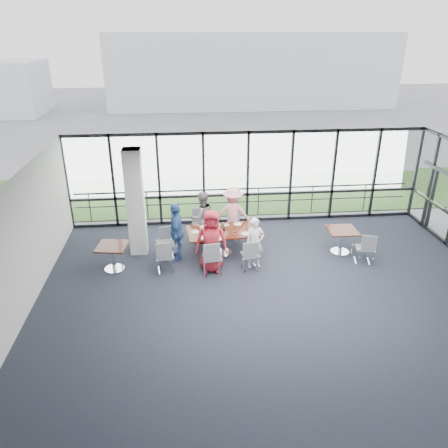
{
  "coord_description": "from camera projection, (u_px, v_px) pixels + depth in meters",
  "views": [
    {
      "loc": [
        -2.19,
        -9.06,
        6.23
      ],
      "look_at": [
        -1.07,
        2.34,
        1.1
      ],
      "focal_mm": 35.0,
      "sensor_mm": 36.0,
      "label": 1
    }
  ],
  "objects": [
    {
      "name": "exit_door",
      "position": [
        432.0,
        200.0,
        14.48
      ],
      "size": [
        0.12,
        1.6,
        2.1
      ],
      "primitive_type": "cube",
      "color": "black",
      "rests_on": "ground"
    },
    {
      "name": "chair_main_fl",
      "position": [
        200.0,
        226.0,
        13.92
      ],
      "size": [
        0.5,
        0.5,
        0.98
      ],
      "primitive_type": null,
      "rotation": [
        0.0,
        0.0,
        3.11
      ],
      "color": "gray",
      "rests_on": "ground"
    },
    {
      "name": "plate_end",
      "position": [
        195.0,
        232.0,
        12.86
      ],
      "size": [
        0.24,
        0.24,
        0.01
      ],
      "primitive_type": "cylinder",
      "color": "white",
      "rests_on": "main_table"
    },
    {
      "name": "menu_a",
      "position": [
        219.0,
        239.0,
        12.45
      ],
      "size": [
        0.33,
        0.28,
        0.0
      ],
      "primitive_type": "cube",
      "rotation": [
        0.0,
        0.0,
        0.34
      ],
      "color": "silver",
      "rests_on": "main_table"
    },
    {
      "name": "tumbler_c",
      "position": [
        225.0,
        225.0,
        13.15
      ],
      "size": [
        0.07,
        0.07,
        0.14
      ],
      "primitive_type": "cylinder",
      "color": "white",
      "rests_on": "main_table"
    },
    {
      "name": "plate_fr",
      "position": [
        238.0,
        224.0,
        13.39
      ],
      "size": [
        0.24,
        0.24,
        0.01
      ],
      "primitive_type": "cylinder",
      "color": "white",
      "rests_on": "main_table"
    },
    {
      "name": "floor",
      "position": [
        275.0,
        300.0,
        10.97
      ],
      "size": [
        12.0,
        10.0,
        0.02
      ],
      "primitive_type": "cube",
      "color": "#1F232E",
      "rests_on": "ground"
    },
    {
      "name": "curtain_wall_back",
      "position": [
        248.0,
        178.0,
        14.85
      ],
      "size": [
        12.0,
        0.1,
        3.2
      ],
      "primitive_type": "cube",
      "color": "white",
      "rests_on": "ground"
    },
    {
      "name": "tumbler_b",
      "position": [
        235.0,
        230.0,
        12.81
      ],
      "size": [
        0.07,
        0.07,
        0.14
      ],
      "primitive_type": "cylinder",
      "color": "white",
      "rests_on": "main_table"
    },
    {
      "name": "diner_near_right",
      "position": [
        255.0,
        243.0,
        12.22
      ],
      "size": [
        0.59,
        0.46,
        1.49
      ],
      "primitive_type": "imported",
      "rotation": [
        0.0,
        0.0,
        0.13
      ],
      "color": "silver",
      "rests_on": "ground"
    },
    {
      "name": "plate_nl",
      "position": [
        204.0,
        238.0,
        12.52
      ],
      "size": [
        0.26,
        0.26,
        0.01
      ],
      "primitive_type": "cylinder",
      "color": "white",
      "rests_on": "main_table"
    },
    {
      "name": "diner_end",
      "position": [
        176.0,
        232.0,
        12.61
      ],
      "size": [
        0.64,
        1.07,
        1.75
      ],
      "primitive_type": "imported",
      "rotation": [
        0.0,
        0.0,
        -1.65
      ],
      "color": "#2F5797",
      "rests_on": "ground"
    },
    {
      "name": "structural_column",
      "position": [
        136.0,
        203.0,
        12.72
      ],
      "size": [
        0.5,
        0.5,
        3.2
      ],
      "primitive_type": "cube",
      "color": "white",
      "rests_on": "ground"
    },
    {
      "name": "chair_main_end",
      "position": [
        170.0,
        243.0,
        12.77
      ],
      "size": [
        0.5,
        0.5,
        0.99
      ],
      "primitive_type": null,
      "rotation": [
        0.0,
        0.0,
        -1.61
      ],
      "color": "gray",
      "rests_on": "ground"
    },
    {
      "name": "chair_main_nr",
      "position": [
        250.0,
        255.0,
        12.22
      ],
      "size": [
        0.5,
        0.5,
        0.9
      ],
      "primitive_type": null,
      "rotation": [
        0.0,
        0.0,
        0.17
      ],
      "color": "gray",
      "rests_on": "ground"
    },
    {
      "name": "side_table_left",
      "position": [
        112.0,
        250.0,
        12.12
      ],
      "size": [
        0.92,
        0.92,
        0.75
      ],
      "rotation": [
        0.0,
        0.0,
        -0.15
      ],
      "color": "#33100B",
      "rests_on": "ground"
    },
    {
      "name": "plate_nr",
      "position": [
        246.0,
        234.0,
        12.75
      ],
      "size": [
        0.24,
        0.24,
        0.01
      ],
      "primitive_type": "cylinder",
      "color": "white",
      "rests_on": "main_table"
    },
    {
      "name": "plate_fl",
      "position": [
        204.0,
        227.0,
        13.19
      ],
      "size": [
        0.27,
        0.27,
        0.01
      ],
      "primitive_type": "cylinder",
      "color": "white",
      "rests_on": "main_table"
    },
    {
      "name": "apron",
      "position": [
        231.0,
        178.0,
        20.06
      ],
      "size": [
        80.0,
        70.0,
        0.02
      ],
      "primitive_type": "cube",
      "color": "slate",
      "rests_on": "ground"
    },
    {
      "name": "chair_main_fr",
      "position": [
        234.0,
        225.0,
        14.19
      ],
      "size": [
        0.41,
        0.41,
        0.83
      ],
      "primitive_type": null,
      "rotation": [
        0.0,
        0.0,
        3.13
      ],
      "color": "gray",
      "rests_on": "ground"
    },
    {
      "name": "side_table_right",
      "position": [
        342.0,
        233.0,
        13.07
      ],
      "size": [
        0.85,
        0.85,
        0.75
      ],
      "rotation": [
        0.0,
        0.0,
        -0.01
      ],
      "color": "#33100B",
      "rests_on": "ground"
    },
    {
      "name": "green_bottle",
      "position": [
        223.0,
        226.0,
        13.01
      ],
      "size": [
        0.05,
        0.05,
        0.2
      ],
      "primitive_type": "cylinder",
      "color": "#1D7E2A",
      "rests_on": "main_table"
    },
    {
      "name": "main_table",
      "position": [
        223.0,
        234.0,
        13.01
      ],
      "size": [
        2.2,
        1.35,
        0.75
      ],
      "rotation": [
        0.0,
        0.0,
        0.09
      ],
      "color": "#33100B",
      "rests_on": "ground"
    },
    {
      "name": "ketchup_bottle",
      "position": [
        222.0,
        227.0,
        13.0
      ],
      "size": [
        0.06,
        0.06,
        0.18
      ],
      "primitive_type": "cylinder",
      "color": "#9B240C",
      "rests_on": "main_table"
    },
    {
      "name": "chair_spare_lb",
      "position": [
        164.0,
        242.0,
        13.05
      ],
      "size": [
        0.49,
        0.49,
        0.8
      ],
      "primitive_type": null,
      "rotation": [
        0.0,
        0.0,
        3.43
      ],
      "color": "gray",
      "rests_on": "ground"
    },
    {
      "name": "condiment_caddy",
      "position": [
        224.0,
        230.0,
        12.98
      ],
      "size": [
        0.1,
        0.07,
        0.04
      ],
      "primitive_type": "cube",
      "color": "black",
      "rests_on": "main_table"
    },
    {
      "name": "ceiling",
      "position": [
        282.0,
        179.0,
        9.66
      ],
      "size": [
        12.0,
        10.0,
        0.04
      ],
      "primitive_type": "cube",
      "color": "silver",
      "rests_on": "ground"
    },
    {
      "name": "diner_near_left",
      "position": [
        211.0,
        241.0,
        11.96
      ],
      "size": [
        0.93,
        0.64,
        1.81
      ],
      "primitive_type": "imported",
      "rotation": [
        0.0,
        0.0,
        -0.08
      ],
      "color": "#AF202F",
      "rests_on": "ground"
    },
    {
      "name": "chair_spare_r",
      "position": [
        364.0,
        248.0,
        12.6
      ],
      "size": [
        0.53,
        0.53,
        0.9
      ],
      "primitive_type": null,
      "rotation": [
        0.0,
        0.0,
        -0.25
      ],
      "color": "gray",
      "rests_on": "ground"
    },
    {
      "name": "tumbler_a",
      "position": [
        217.0,
        233.0,
        12.63
      ],
      "size": [
        0.07,
        0.07,
        0.13
      ],
      "primitive_type": "cylinder",
      "color": "white",
      "rests_on": "main_table"
    },
    {
      "name": "guard_rail",
      "position": [
        245.0,
        201.0,
        15.85
      ],
      "size": [
        12.0,
        0.06,
        0.06
      ],
      "primitive_type": "cylinder",
      "rotation": [
        0.0,
        1.57,
        0.0
      ],
      "color": "#2D2D33",
      "rests_on": "ground"
    },
    {
      "name": "wall_front",
      "position": [
        358.0,
        412.0,
        5.77
      ],
      "size": [
        12.0,
        0.1,
        3.2
      ],
      "primitive_type": "cube",
      "color": "silver",
      "rests_on": "ground"
    },
    {
      "name": "grass_strip",
      "position": [
        236.0,
        192.0,
        18.23
      ],
      "size": [
        80.0,
        5.0,
        0.01
      ],
      "primitive_type": "cube",
      "color": "#325A24",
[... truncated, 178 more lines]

